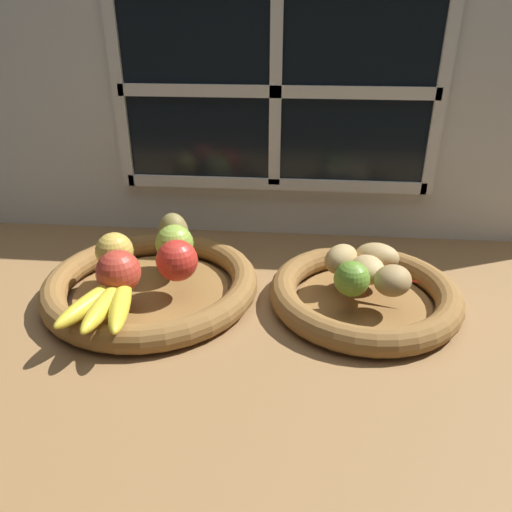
{
  "coord_description": "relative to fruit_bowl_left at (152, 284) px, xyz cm",
  "views": [
    {
      "loc": [
        5.36,
        -72.78,
        44.77
      ],
      "look_at": [
        -1.3,
        -0.62,
        8.52
      ],
      "focal_mm": 34.06,
      "sensor_mm": 36.0,
      "label": 1
    }
  ],
  "objects": [
    {
      "name": "chili_pepper",
      "position": [
        39.3,
        0.43,
        3.33
      ],
      "size": [
        13.93,
        5.15,
        1.78
      ],
      "primitive_type": "cone",
      "rotation": [
        0.0,
        1.57,
        -0.25
      ],
      "color": "red",
      "rests_on": "fruit_bowl_right"
    },
    {
      "name": "fruit_bowl_right",
      "position": [
        36.94,
        -0.0,
        0.01
      ],
      "size": [
        32.19,
        32.19,
        4.52
      ],
      "color": "brown",
      "rests_on": "ground_plane"
    },
    {
      "name": "pear_brown",
      "position": [
        2.4,
        8.02,
        6.37
      ],
      "size": [
        8.06,
        8.07,
        7.85
      ],
      "primitive_type": "ellipsoid",
      "rotation": [
        0.0,
        0.0,
        5.48
      ],
      "color": "olive",
      "rests_on": "fruit_bowl_left"
    },
    {
      "name": "potato_oblong",
      "position": [
        32.89,
        3.15,
        4.95
      ],
      "size": [
        8.08,
        8.55,
        5.02
      ],
      "primitive_type": "ellipsoid",
      "rotation": [
        0.0,
        0.0,
        4.1
      ],
      "color": "tan",
      "rests_on": "fruit_bowl_right"
    },
    {
      "name": "potato_back",
      "position": [
        39.18,
        4.95,
        4.82
      ],
      "size": [
        8.67,
        7.03,
        4.74
      ],
      "primitive_type": "ellipsoid",
      "rotation": [
        0.0,
        0.0,
        6.04
      ],
      "color": "tan",
      "rests_on": "fruit_bowl_right"
    },
    {
      "name": "apple_red_front",
      "position": [
        -2.85,
        -6.77,
        5.99
      ],
      "size": [
        7.1,
        7.1,
        7.1
      ],
      "primitive_type": "sphere",
      "color": "#B73828",
      "rests_on": "fruit_bowl_left"
    },
    {
      "name": "potato_small",
      "position": [
        40.53,
        -3.6,
        4.91
      ],
      "size": [
        8.46,
        8.52,
        4.93
      ],
      "primitive_type": "ellipsoid",
      "rotation": [
        0.0,
        0.0,
        4.0
      ],
      "color": "#A38451",
      "rests_on": "fruit_bowl_right"
    },
    {
      "name": "apple_red_right",
      "position": [
        5.42,
        -1.87,
        5.94
      ],
      "size": [
        7.0,
        7.0,
        7.0
      ],
      "primitive_type": "sphere",
      "color": "red",
      "rests_on": "fruit_bowl_left"
    },
    {
      "name": "lime_near",
      "position": [
        34.03,
        -4.36,
        5.3
      ],
      "size": [
        5.72,
        5.72,
        5.72
      ],
      "primitive_type": "sphere",
      "color": "olive",
      "rests_on": "fruit_bowl_right"
    },
    {
      "name": "back_wall",
      "position": [
        19.77,
        30.39,
        25.8
      ],
      "size": [
        140.0,
        4.6,
        55.0
      ],
      "color": "silver",
      "rests_on": "ground_plane"
    },
    {
      "name": "banana_bunch_front",
      "position": [
        -2.9,
        -12.21,
        3.92
      ],
      "size": [
        11.51,
        17.04,
        2.95
      ],
      "color": "yellow",
      "rests_on": "fruit_bowl_left"
    },
    {
      "name": "potato_large",
      "position": [
        36.94,
        -0.0,
        4.75
      ],
      "size": [
        6.54,
        7.15,
        4.62
      ],
      "primitive_type": "ellipsoid",
      "rotation": [
        0.0,
        0.0,
        4.84
      ],
      "color": "tan",
      "rests_on": "fruit_bowl_right"
    },
    {
      "name": "apple_green_back",
      "position": [
        3.36,
        4.78,
        5.86
      ],
      "size": [
        6.82,
        6.82,
        6.82
      ],
      "primitive_type": "sphere",
      "color": "#8CAD3D",
      "rests_on": "fruit_bowl_left"
    },
    {
      "name": "ground_plane",
      "position": [
        19.77,
        0.62,
        -3.58
      ],
      "size": [
        140.0,
        90.0,
        3.0
      ],
      "primitive_type": "cube",
      "color": "olive"
    },
    {
      "name": "apple_golden_left",
      "position": [
        -6.4,
        1.14,
        5.71
      ],
      "size": [
        6.54,
        6.54,
        6.54
      ],
      "primitive_type": "sphere",
      "color": "gold",
      "rests_on": "fruit_bowl_left"
    },
    {
      "name": "fruit_bowl_left",
      "position": [
        0.0,
        0.0,
        0.0
      ],
      "size": [
        37.41,
        37.41,
        4.52
      ],
      "color": "brown",
      "rests_on": "ground_plane"
    }
  ]
}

